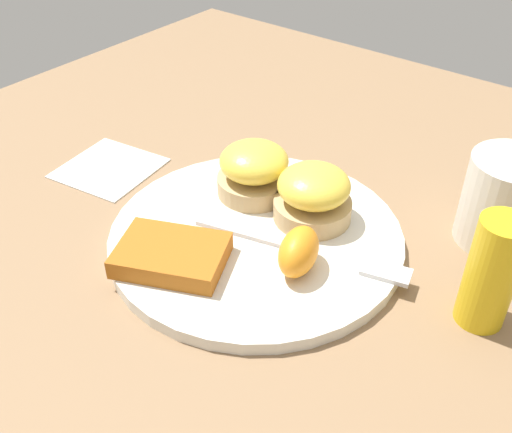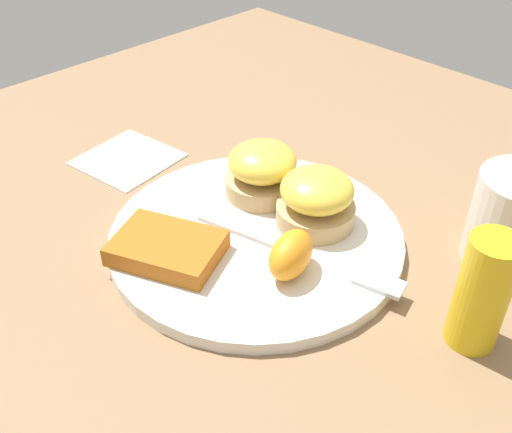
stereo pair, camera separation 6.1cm
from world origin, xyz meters
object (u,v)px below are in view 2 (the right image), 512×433
Objects in this scene: fork at (307,256)px; sandwich_benedict_right at (262,171)px; sandwich_benedict_left at (316,199)px; hashbrown_patty at (167,248)px; orange_wedge at (291,255)px; condiment_bottle at (483,293)px.

sandwich_benedict_right is at bearing 156.37° from fork.
hashbrown_patty is (-0.07, -0.15, -0.02)m from sandwich_benedict_left.
hashbrown_patty is 0.12m from orange_wedge.
sandwich_benedict_right is 0.80× the size of hashbrown_patty.
sandwich_benedict_right is at bearing 176.52° from condiment_bottle.
hashbrown_patty is (0.01, -0.15, -0.02)m from sandwich_benedict_right.
condiment_bottle is at bearing -3.48° from sandwich_benedict_right.
sandwich_benedict_right reaches higher than orange_wedge.
sandwich_benedict_right is at bearing 94.83° from hashbrown_patty.
sandwich_benedict_left is 0.80× the size of hashbrown_patty.
fork is (0.10, 0.10, -0.01)m from hashbrown_patty.
sandwich_benedict_left is 0.37× the size of fork.
condiment_bottle is (0.26, 0.13, 0.03)m from hashbrown_patty.
fork is (0.11, -0.05, -0.03)m from sandwich_benedict_right.
sandwich_benedict_right is (-0.08, -0.00, 0.00)m from sandwich_benedict_left.
orange_wedge is (0.04, -0.08, -0.01)m from sandwich_benedict_left.
fork is at bearing -56.21° from sandwich_benedict_left.
sandwich_benedict_left reaches higher than hashbrown_patty.
sandwich_benedict_left reaches higher than orange_wedge.
fork is 0.17m from condiment_bottle.
sandwich_benedict_left is 1.00× the size of sandwich_benedict_right.
condiment_bottle is (0.16, 0.06, 0.02)m from orange_wedge.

